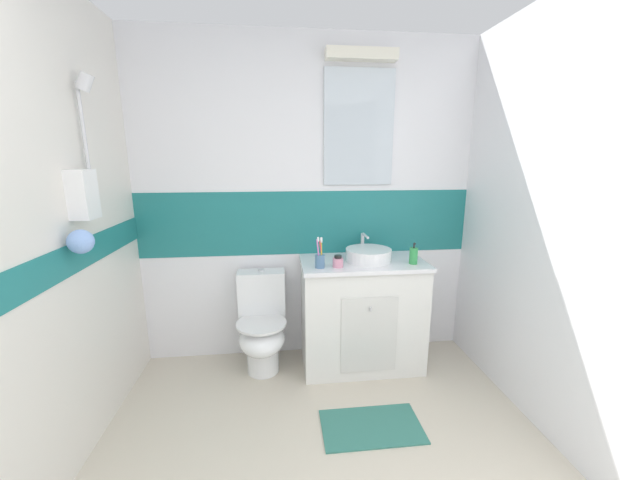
{
  "coord_description": "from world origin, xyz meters",
  "views": [
    {
      "loc": [
        -0.23,
        -0.4,
        1.6
      ],
      "look_at": [
        0.05,
        2.03,
        1.04
      ],
      "focal_mm": 20.21,
      "sensor_mm": 36.0,
      "label": 1
    }
  ],
  "objects_px": {
    "toilet": "(262,326)",
    "toothbrush_cup": "(320,259)",
    "soap_dispenser": "(413,256)",
    "sink_basin": "(368,254)",
    "hair_gel_jar": "(338,262)"
  },
  "relations": [
    {
      "from": "toilet",
      "to": "toothbrush_cup",
      "type": "height_order",
      "value": "toothbrush_cup"
    },
    {
      "from": "soap_dispenser",
      "to": "hair_gel_jar",
      "type": "bearing_deg",
      "value": -178.35
    },
    {
      "from": "soap_dispenser",
      "to": "hair_gel_jar",
      "type": "xyz_separation_m",
      "value": [
        -0.56,
        -0.02,
        -0.02
      ]
    },
    {
      "from": "toilet",
      "to": "hair_gel_jar",
      "type": "xyz_separation_m",
      "value": [
        0.55,
        -0.15,
        0.53
      ]
    },
    {
      "from": "toilet",
      "to": "soap_dispenser",
      "type": "distance_m",
      "value": 1.25
    },
    {
      "from": "toothbrush_cup",
      "to": "hair_gel_jar",
      "type": "xyz_separation_m",
      "value": [
        0.13,
        0.0,
        -0.02
      ]
    },
    {
      "from": "sink_basin",
      "to": "toothbrush_cup",
      "type": "xyz_separation_m",
      "value": [
        -0.38,
        -0.13,
        0.01
      ]
    },
    {
      "from": "sink_basin",
      "to": "toothbrush_cup",
      "type": "bearing_deg",
      "value": -160.83
    },
    {
      "from": "sink_basin",
      "to": "toilet",
      "type": "relative_size",
      "value": 0.5
    },
    {
      "from": "toilet",
      "to": "hair_gel_jar",
      "type": "bearing_deg",
      "value": -14.9
    },
    {
      "from": "sink_basin",
      "to": "soap_dispenser",
      "type": "xyz_separation_m",
      "value": [
        0.31,
        -0.11,
        0.01
      ]
    },
    {
      "from": "soap_dispenser",
      "to": "toothbrush_cup",
      "type": "bearing_deg",
      "value": -178.49
    },
    {
      "from": "toilet",
      "to": "soap_dispenser",
      "type": "xyz_separation_m",
      "value": [
        1.11,
        -0.13,
        0.56
      ]
    },
    {
      "from": "soap_dispenser",
      "to": "toilet",
      "type": "bearing_deg",
      "value": 173.25
    },
    {
      "from": "toothbrush_cup",
      "to": "toilet",
      "type": "bearing_deg",
      "value": 160.66
    }
  ]
}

